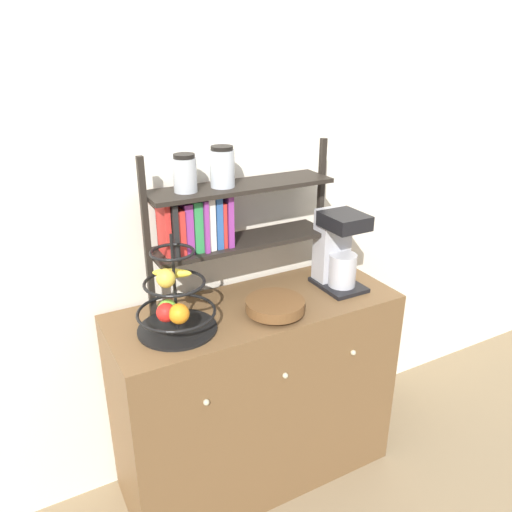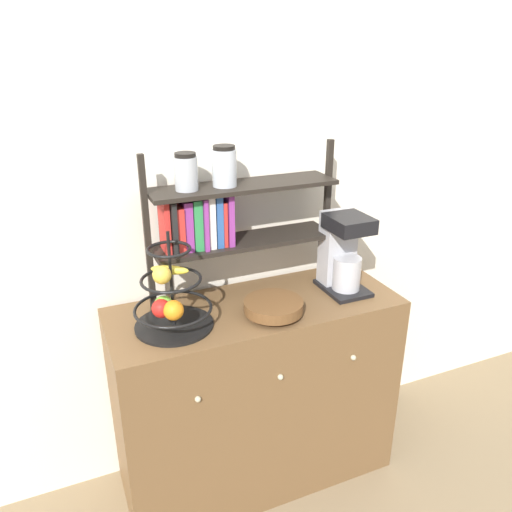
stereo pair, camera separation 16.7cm
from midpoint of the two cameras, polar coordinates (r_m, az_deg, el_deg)
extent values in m
plane|color=#847051|center=(2.53, 0.77, -26.63)|extent=(12.00, 12.00, 0.00)
cube|color=silver|center=(2.21, -5.68, 6.28)|extent=(7.00, 0.05, 2.60)
cube|color=brown|center=(2.37, -2.08, -15.50)|extent=(1.24, 0.48, 0.91)
sphere|color=#B2AD8C|center=(1.93, -8.29, -16.29)|extent=(0.02, 0.02, 0.02)
sphere|color=#B2AD8C|center=(2.04, 0.96, -13.57)|extent=(0.02, 0.02, 0.02)
sphere|color=#B2AD8C|center=(2.20, 8.89, -10.91)|extent=(0.02, 0.02, 0.02)
cube|color=black|center=(2.29, 7.33, -3.32)|extent=(0.18, 0.24, 0.02)
cube|color=#B7B7BC|center=(2.27, 6.61, 1.29)|extent=(0.15, 0.09, 0.33)
cylinder|color=#B7B7BC|center=(2.24, 7.75, -1.63)|extent=(0.12, 0.12, 0.15)
cube|color=black|center=(2.16, 7.92, 3.96)|extent=(0.17, 0.19, 0.06)
cylinder|color=black|center=(1.98, -11.39, -8.22)|extent=(0.31, 0.31, 0.01)
cylinder|color=black|center=(1.88, -11.85, -3.07)|extent=(0.01, 0.01, 0.38)
torus|color=black|center=(1.94, -11.56, -6.34)|extent=(0.30, 0.30, 0.01)
torus|color=black|center=(1.88, -11.85, -3.07)|extent=(0.23, 0.23, 0.01)
torus|color=black|center=(1.84, -12.15, 0.39)|extent=(0.17, 0.17, 0.01)
sphere|color=red|center=(1.87, -12.80, -6.37)|extent=(0.07, 0.07, 0.07)
sphere|color=#6BAD33|center=(1.89, -12.61, -5.99)|extent=(0.07, 0.07, 0.07)
sphere|color=orange|center=(1.85, -11.38, -6.55)|extent=(0.08, 0.08, 0.08)
ellipsoid|color=yellow|center=(1.91, -12.07, -1.96)|extent=(0.15, 0.11, 0.04)
sphere|color=gold|center=(1.84, -12.84, -2.56)|extent=(0.07, 0.07, 0.07)
cylinder|color=brown|center=(2.04, -0.17, -6.48)|extent=(0.13, 0.13, 0.02)
cylinder|color=brown|center=(2.03, -0.17, -5.70)|extent=(0.24, 0.24, 0.04)
cube|color=black|center=(1.97, -14.75, 1.67)|extent=(0.02, 0.02, 0.65)
cube|color=black|center=(2.28, 5.25, 5.17)|extent=(0.02, 0.02, 0.65)
cube|color=black|center=(2.12, -3.98, 1.61)|extent=(0.78, 0.20, 0.02)
cube|color=black|center=(2.04, -4.16, 7.90)|extent=(0.78, 0.20, 0.02)
cube|color=red|center=(1.97, -12.91, 3.04)|extent=(0.02, 0.12, 0.21)
cube|color=black|center=(1.98, -12.23, 3.16)|extent=(0.02, 0.16, 0.21)
cube|color=red|center=(1.99, -11.47, 2.91)|extent=(0.03, 0.14, 0.18)
cube|color=#8C338C|center=(2.00, -10.57, 3.33)|extent=(0.03, 0.12, 0.20)
cube|color=#2D8C47|center=(2.01, -9.56, 3.57)|extent=(0.03, 0.13, 0.21)
cube|color=#8C338C|center=(2.02, -8.81, 3.76)|extent=(0.02, 0.16, 0.21)
cube|color=white|center=(2.02, -8.07, 3.89)|extent=(0.03, 0.13, 0.21)
cube|color=#2D599E|center=(2.03, -7.21, 4.04)|extent=(0.03, 0.13, 0.21)
cube|color=red|center=(2.05, -6.59, 3.80)|extent=(0.02, 0.13, 0.19)
cube|color=#8C338C|center=(2.05, -5.98, 4.25)|extent=(0.02, 0.14, 0.21)
cylinder|color=#ADB2B7|center=(1.94, -10.60, 9.05)|extent=(0.09, 0.09, 0.13)
cylinder|color=black|center=(1.93, -10.76, 11.14)|extent=(0.08, 0.08, 0.02)
cylinder|color=silver|center=(1.99, -6.30, 9.87)|extent=(0.10, 0.10, 0.15)
cylinder|color=black|center=(1.98, -6.40, 12.15)|extent=(0.09, 0.09, 0.02)
camera|label=1|loc=(0.08, -92.38, -0.99)|focal=35.00mm
camera|label=2|loc=(0.08, 87.62, 0.99)|focal=35.00mm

